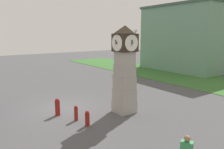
# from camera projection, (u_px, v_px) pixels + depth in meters

# --- Properties ---
(ground_plane) EXTENTS (84.26, 84.26, 0.00)m
(ground_plane) POSITION_uv_depth(u_px,v_px,m) (65.00, 108.00, 14.81)
(ground_plane) COLOR #4C4C4F
(clock_tower) EXTENTS (1.52, 1.50, 5.47)m
(clock_tower) POSITION_uv_depth(u_px,v_px,m) (125.00, 69.00, 13.57)
(clock_tower) COLOR #A19C91
(clock_tower) RESTS_ON ground_plane
(bollard_near_tower) EXTENTS (0.30, 0.30, 1.09)m
(bollard_near_tower) POSITION_uv_depth(u_px,v_px,m) (58.00, 107.00, 13.38)
(bollard_near_tower) COLOR maroon
(bollard_near_tower) RESTS_ON ground_plane
(bollard_mid_row) EXTENTS (0.22, 0.22, 0.89)m
(bollard_mid_row) POSITION_uv_depth(u_px,v_px,m) (76.00, 113.00, 12.61)
(bollard_mid_row) COLOR maroon
(bollard_mid_row) RESTS_ON ground_plane
(bollard_far_row) EXTENTS (0.25, 0.25, 0.87)m
(bollard_far_row) POSITION_uv_depth(u_px,v_px,m) (87.00, 118.00, 11.87)
(bollard_far_row) COLOR maroon
(bollard_far_row) RESTS_ON ground_plane
(street_lamp_near_road) EXTENTS (0.50, 0.24, 5.51)m
(street_lamp_near_road) POSITION_uv_depth(u_px,v_px,m) (135.00, 46.00, 30.82)
(street_lamp_near_road) COLOR slate
(street_lamp_near_road) RESTS_ON ground_plane
(warehouse_blue_far) EXTENTS (11.43, 10.09, 8.77)m
(warehouse_blue_far) POSITION_uv_depth(u_px,v_px,m) (192.00, 38.00, 30.75)
(warehouse_blue_far) COLOR gray
(warehouse_blue_far) RESTS_ON ground_plane
(grass_verge_far) EXTENTS (50.56, 7.80, 0.04)m
(grass_verge_far) POSITION_uv_depth(u_px,v_px,m) (203.00, 81.00, 23.21)
(grass_verge_far) COLOR #386B2D
(grass_verge_far) RESTS_ON ground_plane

